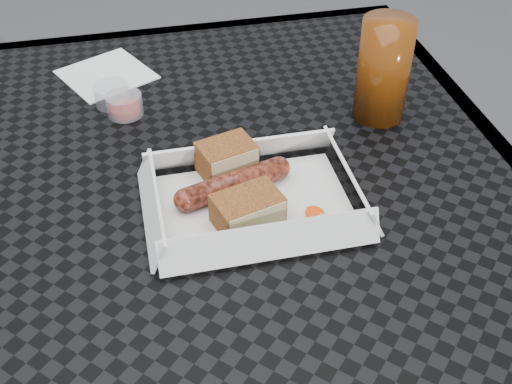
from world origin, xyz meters
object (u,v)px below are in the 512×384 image
(food_tray, at_px, (254,205))
(drink_glass, at_px, (384,70))
(bratwurst, at_px, (233,184))
(patio_table, at_px, (209,210))

(food_tray, distance_m, drink_glass, 0.27)
(food_tray, distance_m, bratwurst, 0.04)
(bratwurst, xyz_separation_m, drink_glass, (0.23, 0.13, 0.05))
(food_tray, relative_size, drink_glass, 1.55)
(bratwurst, height_order, drink_glass, drink_glass)
(food_tray, xyz_separation_m, bratwurst, (-0.02, 0.02, 0.02))
(patio_table, relative_size, food_tray, 3.64)
(bratwurst, bearing_deg, food_tray, -51.48)
(bratwurst, relative_size, drink_glass, 1.03)
(patio_table, distance_m, bratwurst, 0.12)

